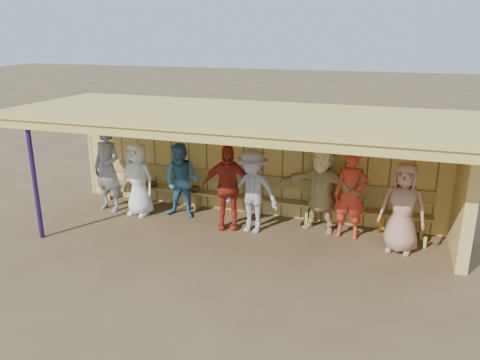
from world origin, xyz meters
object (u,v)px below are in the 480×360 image
(bench, at_px, (251,193))
(player_c, at_px, (182,181))
(player_e, at_px, (252,191))
(player_d, at_px, (227,187))
(player_a, at_px, (107,169))
(player_g, at_px, (351,195))
(player_f, at_px, (321,188))
(player_h, at_px, (403,208))
(player_b, at_px, (138,179))

(bench, bearing_deg, player_c, -157.94)
(player_e, bearing_deg, player_d, -175.52)
(player_e, bearing_deg, player_a, -175.90)
(player_c, xyz_separation_m, player_g, (3.61, 0.07, 0.06))
(player_f, distance_m, player_h, 1.67)
(player_a, height_order, player_f, player_a)
(player_c, xyz_separation_m, player_e, (1.71, -0.29, 0.03))
(player_b, distance_m, bench, 2.53)
(player_a, relative_size, bench, 0.26)
(player_b, bearing_deg, player_f, 12.67)
(player_b, xyz_separation_m, player_h, (5.57, -0.08, 0.03))
(player_f, distance_m, player_g, 0.64)
(player_b, xyz_separation_m, player_g, (4.59, 0.26, 0.06))
(player_d, distance_m, bench, 0.95)
(player_b, relative_size, player_g, 0.93)
(player_d, xyz_separation_m, player_h, (3.43, 0.00, -0.03))
(player_d, xyz_separation_m, player_e, (0.55, -0.01, -0.02))
(player_c, bearing_deg, player_f, 1.46)
(player_a, bearing_deg, player_f, 15.34)
(player_f, relative_size, player_h, 1.06)
(player_d, height_order, player_h, player_d)
(player_b, relative_size, player_c, 1.00)
(player_c, distance_m, player_e, 1.73)
(player_b, height_order, player_h, player_h)
(player_b, relative_size, player_e, 0.96)
(player_d, distance_m, player_h, 3.43)
(player_a, bearing_deg, player_e, 8.44)
(player_a, distance_m, player_b, 0.80)
(player_b, bearing_deg, player_d, 4.14)
(player_b, relative_size, player_d, 0.93)
(player_b, height_order, player_e, player_e)
(player_e, distance_m, player_f, 1.40)
(player_e, bearing_deg, player_f, 28.41)
(player_b, xyz_separation_m, player_e, (2.69, -0.10, 0.04))
(player_e, relative_size, player_g, 0.97)
(player_h, distance_m, bench, 3.30)
(player_b, distance_m, player_f, 4.00)
(player_e, bearing_deg, player_g, 16.59)
(player_h, bearing_deg, player_g, 169.31)
(player_f, distance_m, bench, 1.67)
(player_a, bearing_deg, player_d, 8.37)
(player_b, height_order, player_c, player_c)
(player_f, height_order, bench, player_f)
(player_c, relative_size, player_d, 0.93)
(player_d, relative_size, bench, 0.23)
(player_a, relative_size, player_d, 1.12)
(player_h, bearing_deg, player_f, 170.50)
(player_e, xyz_separation_m, player_f, (1.29, 0.53, 0.05))
(player_g, xyz_separation_m, player_h, (0.98, -0.34, -0.03))
(player_b, xyz_separation_m, bench, (2.39, 0.76, -0.30))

